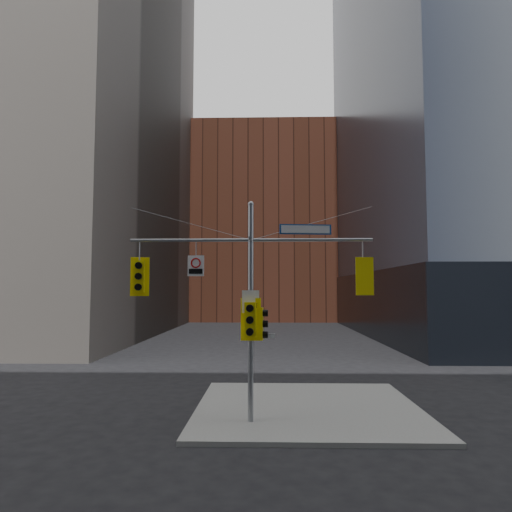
{
  "coord_description": "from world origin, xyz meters",
  "views": [
    {
      "loc": [
        0.55,
        -12.97,
        4.36
      ],
      "look_at": [
        0.17,
        2.0,
        5.47
      ],
      "focal_mm": 32.0,
      "sensor_mm": 36.0,
      "label": 1
    }
  ],
  "objects_px": {
    "traffic_light_east_arm": "(363,276)",
    "traffic_light_pole_front": "(250,320)",
    "signal_assembly": "(251,288)",
    "traffic_light_west_arm": "(139,276)",
    "traffic_light_pole_side": "(261,324)",
    "street_sign_blade": "(306,229)",
    "regulatory_sign_arm": "(196,265)"
  },
  "relations": [
    {
      "from": "traffic_light_pole_front",
      "to": "regulatory_sign_arm",
      "type": "bearing_deg",
      "value": 174.9
    },
    {
      "from": "traffic_light_pole_side",
      "to": "signal_assembly",
      "type": "bearing_deg",
      "value": 95.2
    },
    {
      "from": "traffic_light_west_arm",
      "to": "regulatory_sign_arm",
      "type": "distance_m",
      "value": 1.92
    },
    {
      "from": "traffic_light_east_arm",
      "to": "traffic_light_pole_front",
      "type": "height_order",
      "value": "traffic_light_east_arm"
    },
    {
      "from": "traffic_light_west_arm",
      "to": "regulatory_sign_arm",
      "type": "relative_size",
      "value": 1.9
    },
    {
      "from": "traffic_light_pole_front",
      "to": "regulatory_sign_arm",
      "type": "distance_m",
      "value": 2.54
    },
    {
      "from": "regulatory_sign_arm",
      "to": "street_sign_blade",
      "type": "bearing_deg",
      "value": 5.09
    },
    {
      "from": "traffic_light_west_arm",
      "to": "traffic_light_pole_side",
      "type": "height_order",
      "value": "traffic_light_west_arm"
    },
    {
      "from": "traffic_light_pole_side",
      "to": "street_sign_blade",
      "type": "distance_m",
      "value": 3.44
    },
    {
      "from": "traffic_light_west_arm",
      "to": "street_sign_blade",
      "type": "height_order",
      "value": "street_sign_blade"
    },
    {
      "from": "traffic_light_pole_side",
      "to": "regulatory_sign_arm",
      "type": "bearing_deg",
      "value": 95.21
    },
    {
      "from": "traffic_light_pole_side",
      "to": "traffic_light_pole_front",
      "type": "xyz_separation_m",
      "value": [
        -0.32,
        -0.27,
        0.15
      ]
    },
    {
      "from": "traffic_light_west_arm",
      "to": "traffic_light_east_arm",
      "type": "height_order",
      "value": "traffic_light_west_arm"
    },
    {
      "from": "traffic_light_west_arm",
      "to": "regulatory_sign_arm",
      "type": "xyz_separation_m",
      "value": [
        1.88,
        -0.03,
        0.37
      ]
    },
    {
      "from": "traffic_light_pole_side",
      "to": "street_sign_blade",
      "type": "xyz_separation_m",
      "value": [
        1.48,
        -0.0,
        3.1
      ]
    },
    {
      "from": "street_sign_blade",
      "to": "regulatory_sign_arm",
      "type": "height_order",
      "value": "street_sign_blade"
    },
    {
      "from": "traffic_light_pole_side",
      "to": "traffic_light_pole_front",
      "type": "relative_size",
      "value": 0.77
    },
    {
      "from": "traffic_light_pole_front",
      "to": "traffic_light_west_arm",
      "type": "bearing_deg",
      "value": 178.3
    },
    {
      "from": "street_sign_blade",
      "to": "traffic_light_pole_front",
      "type": "bearing_deg",
      "value": -178.1
    },
    {
      "from": "traffic_light_west_arm",
      "to": "street_sign_blade",
      "type": "bearing_deg",
      "value": -8.85
    },
    {
      "from": "traffic_light_pole_side",
      "to": "traffic_light_east_arm",
      "type": "bearing_deg",
      "value": -85.47
    },
    {
      "from": "street_sign_blade",
      "to": "regulatory_sign_arm",
      "type": "bearing_deg",
      "value": 173.8
    },
    {
      "from": "traffic_light_east_arm",
      "to": "traffic_light_pole_front",
      "type": "relative_size",
      "value": 0.89
    },
    {
      "from": "signal_assembly",
      "to": "traffic_light_west_arm",
      "type": "height_order",
      "value": "signal_assembly"
    },
    {
      "from": "traffic_light_west_arm",
      "to": "traffic_light_east_arm",
      "type": "xyz_separation_m",
      "value": [
        7.37,
        -0.01,
        0.0
      ]
    },
    {
      "from": "traffic_light_east_arm",
      "to": "traffic_light_pole_side",
      "type": "xyz_separation_m",
      "value": [
        -3.35,
        0.0,
        -1.55
      ]
    },
    {
      "from": "traffic_light_east_arm",
      "to": "traffic_light_pole_front",
      "type": "distance_m",
      "value": 3.94
    },
    {
      "from": "signal_assembly",
      "to": "traffic_light_east_arm",
      "type": "height_order",
      "value": "signal_assembly"
    },
    {
      "from": "signal_assembly",
      "to": "traffic_light_pole_front",
      "type": "relative_size",
      "value": 5.82
    },
    {
      "from": "traffic_light_east_arm",
      "to": "street_sign_blade",
      "type": "relative_size",
      "value": 0.72
    },
    {
      "from": "street_sign_blade",
      "to": "regulatory_sign_arm",
      "type": "distance_m",
      "value": 3.81
    },
    {
      "from": "traffic_light_west_arm",
      "to": "traffic_light_pole_front",
      "type": "bearing_deg",
      "value": -13.07
    }
  ]
}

